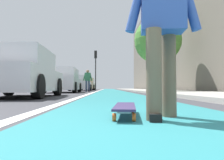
{
  "coord_description": "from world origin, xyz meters",
  "views": [
    {
      "loc": [
        -1.18,
        0.35,
        0.29
      ],
      "look_at": [
        8.72,
        0.13,
        0.66
      ],
      "focal_mm": 33.55,
      "sensor_mm": 36.0,
      "label": 1
    }
  ],
  "objects_px": {
    "skateboard": "(125,107)",
    "parked_car_mid": "(63,81)",
    "parked_car_near": "(21,74)",
    "traffic_light": "(96,63)",
    "street_tree_mid": "(158,40)",
    "pedestrian_distant": "(88,79)",
    "parked_car_end": "(87,84)",
    "parked_car_far": "(81,83)",
    "skater_person": "(162,20)"
  },
  "relations": [
    {
      "from": "parked_car_near",
      "to": "skater_person",
      "type": "bearing_deg",
      "value": -145.09
    },
    {
      "from": "parked_car_end",
      "to": "parked_car_near",
      "type": "bearing_deg",
      "value": 179.45
    },
    {
      "from": "parked_car_near",
      "to": "parked_car_far",
      "type": "bearing_deg",
      "value": -0.77
    },
    {
      "from": "parked_car_far",
      "to": "parked_car_end",
      "type": "distance_m",
      "value": 6.19
    },
    {
      "from": "parked_car_far",
      "to": "street_tree_mid",
      "type": "relative_size",
      "value": 0.86
    },
    {
      "from": "parked_car_mid",
      "to": "parked_car_end",
      "type": "distance_m",
      "value": 13.18
    },
    {
      "from": "skateboard",
      "to": "skater_person",
      "type": "xyz_separation_m",
      "value": [
        -0.15,
        -0.35,
        0.84
      ]
    },
    {
      "from": "parked_car_near",
      "to": "pedestrian_distant",
      "type": "height_order",
      "value": "pedestrian_distant"
    },
    {
      "from": "skater_person",
      "to": "parked_car_near",
      "type": "xyz_separation_m",
      "value": [
        4.66,
        3.26,
        -0.22
      ]
    },
    {
      "from": "parked_car_far",
      "to": "traffic_light",
      "type": "xyz_separation_m",
      "value": [
        2.12,
        -1.3,
        2.22
      ]
    },
    {
      "from": "skateboard",
      "to": "skater_person",
      "type": "distance_m",
      "value": 0.92
    },
    {
      "from": "pedestrian_distant",
      "to": "traffic_light",
      "type": "bearing_deg",
      "value": -1.66
    },
    {
      "from": "skateboard",
      "to": "traffic_light",
      "type": "bearing_deg",
      "value": 4.09
    },
    {
      "from": "parked_car_far",
      "to": "parked_car_near",
      "type": "bearing_deg",
      "value": 179.23
    },
    {
      "from": "traffic_light",
      "to": "parked_car_far",
      "type": "bearing_deg",
      "value": 148.57
    },
    {
      "from": "skateboard",
      "to": "parked_car_mid",
      "type": "xyz_separation_m",
      "value": [
        10.92,
        2.91,
        0.61
      ]
    },
    {
      "from": "parked_car_mid",
      "to": "pedestrian_distant",
      "type": "height_order",
      "value": "pedestrian_distant"
    },
    {
      "from": "parked_car_end",
      "to": "street_tree_mid",
      "type": "relative_size",
      "value": 0.86
    },
    {
      "from": "skateboard",
      "to": "street_tree_mid",
      "type": "distance_m",
      "value": 11.84
    },
    {
      "from": "parked_car_near",
      "to": "parked_car_end",
      "type": "height_order",
      "value": "parked_car_end"
    },
    {
      "from": "street_tree_mid",
      "to": "pedestrian_distant",
      "type": "xyz_separation_m",
      "value": [
        2.29,
        4.64,
        -2.37
      ]
    },
    {
      "from": "parked_car_end",
      "to": "parked_car_far",
      "type": "bearing_deg",
      "value": 179.92
    },
    {
      "from": "parked_car_mid",
      "to": "street_tree_mid",
      "type": "distance_m",
      "value": 6.47
    },
    {
      "from": "parked_car_mid",
      "to": "parked_car_near",
      "type": "bearing_deg",
      "value": -179.99
    },
    {
      "from": "parked_car_far",
      "to": "skater_person",
      "type": "bearing_deg",
      "value": -170.33
    },
    {
      "from": "parked_car_mid",
      "to": "pedestrian_distant",
      "type": "relative_size",
      "value": 2.68
    },
    {
      "from": "skateboard",
      "to": "skater_person",
      "type": "height_order",
      "value": "skater_person"
    },
    {
      "from": "skateboard",
      "to": "street_tree_mid",
      "type": "bearing_deg",
      "value": -15.34
    },
    {
      "from": "parked_car_mid",
      "to": "street_tree_mid",
      "type": "xyz_separation_m",
      "value": [
        0.07,
        -5.93,
        2.59
      ]
    },
    {
      "from": "skater_person",
      "to": "skateboard",
      "type": "bearing_deg",
      "value": 66.74
    },
    {
      "from": "parked_car_far",
      "to": "traffic_light",
      "type": "relative_size",
      "value": 0.98
    },
    {
      "from": "parked_car_mid",
      "to": "parked_car_end",
      "type": "bearing_deg",
      "value": -0.82
    },
    {
      "from": "parked_car_far",
      "to": "pedestrian_distant",
      "type": "distance_m",
      "value": 4.77
    },
    {
      "from": "skater_person",
      "to": "parked_car_far",
      "type": "distance_m",
      "value": 18.32
    },
    {
      "from": "street_tree_mid",
      "to": "parked_car_end",
      "type": "bearing_deg",
      "value": 23.63
    },
    {
      "from": "parked_car_near",
      "to": "parked_car_end",
      "type": "relative_size",
      "value": 1.0
    },
    {
      "from": "skater_person",
      "to": "parked_car_end",
      "type": "relative_size",
      "value": 0.4
    },
    {
      "from": "skater_person",
      "to": "parked_car_far",
      "type": "bearing_deg",
      "value": 9.67
    },
    {
      "from": "pedestrian_distant",
      "to": "parked_car_far",
      "type": "bearing_deg",
      "value": 13.36
    },
    {
      "from": "parked_car_far",
      "to": "parked_car_mid",
      "type": "bearing_deg",
      "value": 178.52
    },
    {
      "from": "parked_car_near",
      "to": "street_tree_mid",
      "type": "distance_m",
      "value": 9.15
    },
    {
      "from": "parked_car_mid",
      "to": "parked_car_far",
      "type": "height_order",
      "value": "parked_car_mid"
    },
    {
      "from": "parked_car_near",
      "to": "traffic_light",
      "type": "height_order",
      "value": "traffic_light"
    },
    {
      "from": "parked_car_near",
      "to": "pedestrian_distant",
      "type": "distance_m",
      "value": 8.85
    },
    {
      "from": "street_tree_mid",
      "to": "parked_car_far",
      "type": "bearing_deg",
      "value": 39.69
    },
    {
      "from": "parked_car_near",
      "to": "parked_car_mid",
      "type": "height_order",
      "value": "parked_car_near"
    },
    {
      "from": "parked_car_mid",
      "to": "parked_car_end",
      "type": "height_order",
      "value": "parked_car_end"
    },
    {
      "from": "parked_car_mid",
      "to": "street_tree_mid",
      "type": "bearing_deg",
      "value": -89.36
    },
    {
      "from": "parked_car_near",
      "to": "traffic_light",
      "type": "distance_m",
      "value": 15.74
    },
    {
      "from": "skater_person",
      "to": "parked_car_near",
      "type": "relative_size",
      "value": 0.4
    }
  ]
}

